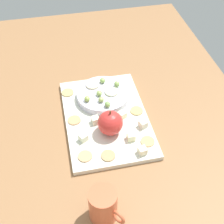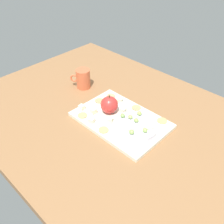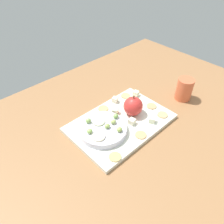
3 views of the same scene
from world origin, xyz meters
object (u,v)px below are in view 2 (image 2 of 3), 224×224
object	(u,v)px
apple_whole	(109,105)
grape_3	(123,116)
cracker_2	(111,96)
grape_1	(145,130)
platter	(121,120)
cheese_cube_0	(92,121)
grape_2	(132,132)
cheese_cube_5	(94,111)
cheese_cube_1	(120,100)
grape_4	(130,117)
apple_slice_0	(130,127)
cheese_cube_3	(82,107)
cracker_4	(136,108)
cheese_cube_2	(123,110)
grape_0	(139,113)
cracker_1	(162,121)
cup	(83,79)
apple_slice_1	(149,126)
serving_dish	(136,127)
cracker_5	(103,129)
grape_5	(136,120)
cheese_cube_4	(110,120)
cracker_0	(99,101)
cracker_3	(83,115)

from	to	relation	value
apple_whole	grape_3	world-z (taller)	apple_whole
cracker_2	grape_1	xyz separation A→B (cm)	(-28.12, 10.41, 2.94)
platter	cheese_cube_0	distance (cm)	12.37
grape_2	cheese_cube_5	bearing A→B (deg)	-1.43
cheese_cube_1	grape_4	distance (cm)	15.07
grape_4	apple_slice_0	bearing A→B (deg)	130.12
grape_1	cheese_cube_0	bearing A→B (deg)	22.81
cheese_cube_3	cracker_4	xyz separation A→B (cm)	(-16.35, -17.23, -0.91)
apple_whole	cheese_cube_2	distance (cm)	6.68
apple_whole	grape_0	size ratio (longest dim) A/B	3.77
cracker_1	grape_2	size ratio (longest dim) A/B	2.02
cracker_2	grape_3	world-z (taller)	grape_3
grape_2	apple_slice_0	size ratio (longest dim) A/B	0.45
apple_slice_0	cup	bearing A→B (deg)	-14.65
platter	cheese_cube_3	xyz separation A→B (cm)	(16.61, 7.10, 1.88)
apple_slice_1	cracker_2	bearing A→B (deg)	-14.02
cheese_cube_2	grape_1	bearing A→B (deg)	161.48
grape_4	cheese_cube_2	bearing A→B (deg)	-24.97
platter	serving_dish	size ratio (longest dim) A/B	2.19
apple_whole	cracker_5	xyz separation A→B (cm)	(-6.27, 9.66, -3.56)
cracker_5	serving_dish	bearing A→B (deg)	-133.71
serving_dish	cheese_cube_5	distance (cm)	20.00
platter	cup	world-z (taller)	cup
apple_slice_1	grape_5	bearing A→B (deg)	14.30
cheese_cube_3	serving_dish	bearing A→B (deg)	-165.57
grape_3	apple_slice_0	bearing A→B (deg)	157.25
serving_dish	cheese_cube_4	size ratio (longest dim) A/B	7.89
grape_1	grape_3	world-z (taller)	same
grape_0	grape_5	world-z (taller)	same
cracker_0	grape_3	distance (cm)	17.92
cheese_cube_2	cracker_1	world-z (taller)	cheese_cube_2
cheese_cube_2	grape_5	world-z (taller)	grape_5
cheese_cube_3	cheese_cube_4	xyz separation A→B (cm)	(-14.85, -2.39, 0.00)
cheese_cube_4	grape_1	distance (cm)	15.85
grape_2	apple_slice_0	world-z (taller)	grape_2
apple_whole	cracker_2	distance (cm)	12.58
apple_slice_1	cup	size ratio (longest dim) A/B	0.46
cracker_2	cheese_cube_2	bearing A→B (deg)	157.45
platter	apple_whole	size ratio (longest dim) A/B	5.07
cracker_0	cracker_2	bearing A→B (deg)	-100.03
apple_whole	cheese_cube_2	size ratio (longest dim) A/B	3.40
grape_5	apple_slice_0	bearing A→B (deg)	95.68
platter	cheese_cube_2	distance (cm)	4.77
cheese_cube_4	cracker_3	bearing A→B (deg)	24.43
serving_dish	cracker_5	world-z (taller)	serving_dish
platter	cracker_1	distance (cm)	17.10
cheese_cube_2	cracker_5	size ratio (longest dim) A/B	0.55
platter	serving_dish	bearing A→B (deg)	175.58
grape_1	grape_2	size ratio (longest dim) A/B	1.00
grape_4	grape_5	size ratio (longest dim) A/B	1.00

